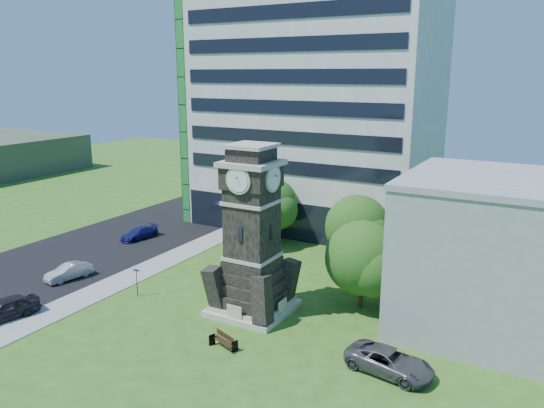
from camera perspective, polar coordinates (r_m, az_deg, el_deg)
The scene contains 16 objects.
ground at distance 39.65m, azimuth -7.39°, elevation -11.43°, with size 160.00×160.00×0.00m, color #2C5F1B.
sidewalk at distance 48.84m, azimuth -12.90°, elevation -6.67°, with size 3.00×70.00×0.06m, color gray.
street at distance 54.68m, azimuth -19.57°, elevation -4.93°, with size 14.00×80.00×0.02m, color black.
clock_tower at distance 37.66m, azimuth -2.15°, elevation -4.06°, with size 5.40×5.40×12.22m.
office_tall at distance 59.89m, azimuth 4.75°, elevation 11.29°, with size 26.20×15.11×28.60m.
office_low at distance 38.39m, azimuth 25.28°, elevation -5.20°, with size 15.20×12.20×10.40m.
car_street_south at distance 42.40m, azimuth -26.77°, elevation -10.02°, with size 1.83×4.55×1.55m, color black.
car_street_mid at distance 48.08m, azimuth -21.02°, elevation -6.82°, with size 1.37×3.92×1.29m, color #98999F.
car_street_north at distance 57.28m, azimuth -14.10°, elevation -3.06°, with size 1.69×4.16×1.21m, color navy.
car_east_lot at distance 32.58m, azimuth 12.53°, elevation -16.22°, with size 2.37×5.14×1.43m, color #4E4E53.
park_bench at distance 34.62m, azimuth -5.20°, elevation -14.40°, with size 1.84×0.49×0.95m.
street_sign at distance 42.68m, azimuth -14.35°, elevation -7.81°, with size 0.54×0.05×2.26m.
tree_nw at distance 52.27m, azimuth -1.77°, elevation -0.42°, with size 5.61×5.10×6.69m.
tree_nc at distance 53.78m, azimuth 0.06°, elevation -0.12°, with size 5.71×5.19×6.63m.
tree_ne at distance 45.94m, azimuth 9.23°, elevation -2.65°, with size 6.07×5.52×6.87m.
tree_east at distance 39.12m, azimuth 9.78°, elevation -5.95°, with size 6.00×5.45×6.62m.
Camera 1 is at (21.76, -28.54, 16.86)m, focal length 35.00 mm.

